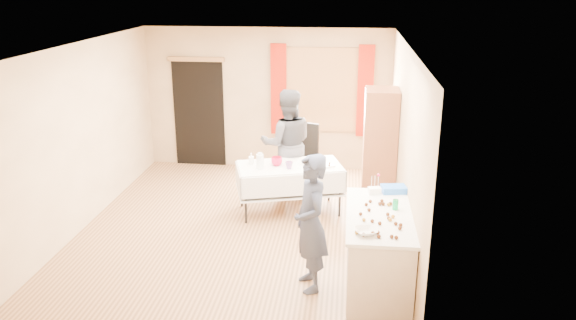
# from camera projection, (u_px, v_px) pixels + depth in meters

# --- Properties ---
(floor) EXTENTS (4.50, 5.50, 0.02)m
(floor) POSITION_uv_depth(u_px,v_px,m) (241.00, 227.00, 8.15)
(floor) COLOR #9E7047
(floor) RESTS_ON ground
(ceiling) EXTENTS (4.50, 5.50, 0.02)m
(ceiling) POSITION_uv_depth(u_px,v_px,m) (236.00, 45.00, 7.33)
(ceiling) COLOR white
(ceiling) RESTS_ON floor
(wall_back) EXTENTS (4.50, 0.02, 2.60)m
(wall_back) POSITION_uv_depth(u_px,v_px,m) (267.00, 99.00, 10.34)
(wall_back) COLOR tan
(wall_back) RESTS_ON floor
(wall_front) EXTENTS (4.50, 0.02, 2.60)m
(wall_front) POSITION_uv_depth(u_px,v_px,m) (180.00, 225.00, 5.13)
(wall_front) COLOR tan
(wall_front) RESTS_ON floor
(wall_left) EXTENTS (0.02, 5.50, 2.60)m
(wall_left) POSITION_uv_depth(u_px,v_px,m) (82.00, 136.00, 7.97)
(wall_left) COLOR tan
(wall_left) RESTS_ON floor
(wall_right) EXTENTS (0.02, 5.50, 2.60)m
(wall_right) POSITION_uv_depth(u_px,v_px,m) (405.00, 146.00, 7.50)
(wall_right) COLOR tan
(wall_right) RESTS_ON floor
(window_frame) EXTENTS (1.32, 0.06, 1.52)m
(window_frame) POSITION_uv_depth(u_px,v_px,m) (322.00, 90.00, 10.14)
(window_frame) COLOR olive
(window_frame) RESTS_ON wall_back
(window_pane) EXTENTS (1.20, 0.02, 1.40)m
(window_pane) POSITION_uv_depth(u_px,v_px,m) (322.00, 90.00, 10.12)
(window_pane) COLOR white
(window_pane) RESTS_ON wall_back
(curtain_left) EXTENTS (0.28, 0.06, 1.65)m
(curtain_left) POSITION_uv_depth(u_px,v_px,m) (279.00, 90.00, 10.17)
(curtain_left) COLOR #A41909
(curtain_left) RESTS_ON wall_back
(curtain_right) EXTENTS (0.28, 0.06, 1.65)m
(curtain_right) POSITION_uv_depth(u_px,v_px,m) (365.00, 91.00, 10.01)
(curtain_right) COLOR #A41909
(curtain_right) RESTS_ON wall_back
(doorway) EXTENTS (0.95, 0.04, 2.00)m
(doorway) POSITION_uv_depth(u_px,v_px,m) (199.00, 113.00, 10.54)
(doorway) COLOR black
(doorway) RESTS_ON floor
(door_lintel) EXTENTS (1.05, 0.06, 0.08)m
(door_lintel) POSITION_uv_depth(u_px,v_px,m) (196.00, 59.00, 10.20)
(door_lintel) COLOR olive
(door_lintel) RESTS_ON wall_back
(cabinet) EXTENTS (0.50, 0.60, 1.86)m
(cabinet) POSITION_uv_depth(u_px,v_px,m) (379.00, 149.00, 8.63)
(cabinet) COLOR brown
(cabinet) RESTS_ON floor
(counter) EXTENTS (0.76, 1.59, 0.91)m
(counter) POSITION_uv_depth(u_px,v_px,m) (378.00, 250.00, 6.47)
(counter) COLOR beige
(counter) RESTS_ON floor
(party_table) EXTENTS (1.74, 1.22, 0.75)m
(party_table) POSITION_uv_depth(u_px,v_px,m) (290.00, 184.00, 8.54)
(party_table) COLOR black
(party_table) RESTS_ON floor
(chair) EXTENTS (0.59, 0.59, 1.10)m
(chair) POSITION_uv_depth(u_px,v_px,m) (301.00, 169.00, 9.58)
(chair) COLOR black
(chair) RESTS_ON floor
(girl) EXTENTS (0.83, 0.76, 1.62)m
(girl) POSITION_uv_depth(u_px,v_px,m) (311.00, 223.00, 6.33)
(girl) COLOR #272E45
(girl) RESTS_ON floor
(woman) EXTENTS (1.11, 0.99, 1.78)m
(woman) POSITION_uv_depth(u_px,v_px,m) (287.00, 144.00, 9.03)
(woman) COLOR black
(woman) RESTS_ON floor
(soda_can) EXTENTS (0.08, 0.08, 0.12)m
(soda_can) POSITION_uv_depth(u_px,v_px,m) (395.00, 205.00, 6.43)
(soda_can) COLOR #119147
(soda_can) RESTS_ON counter
(mixing_bowl) EXTENTS (0.36, 0.36, 0.06)m
(mixing_bowl) POSITION_uv_depth(u_px,v_px,m) (366.00, 231.00, 5.83)
(mixing_bowl) COLOR white
(mixing_bowl) RESTS_ON counter
(foam_block) EXTENTS (0.17, 0.13, 0.08)m
(foam_block) POSITION_uv_depth(u_px,v_px,m) (374.00, 191.00, 6.90)
(foam_block) COLOR white
(foam_block) RESTS_ON counter
(blue_basket) EXTENTS (0.33, 0.25, 0.08)m
(blue_basket) POSITION_uv_depth(u_px,v_px,m) (394.00, 189.00, 6.95)
(blue_basket) COLOR blue
(blue_basket) RESTS_ON counter
(pitcher) EXTENTS (0.12, 0.12, 0.22)m
(pitcher) POSITION_uv_depth(u_px,v_px,m) (260.00, 162.00, 8.27)
(pitcher) COLOR silver
(pitcher) RESTS_ON party_table
(cup_red) EXTENTS (0.29, 0.29, 0.13)m
(cup_red) POSITION_uv_depth(u_px,v_px,m) (277.00, 161.00, 8.42)
(cup_red) COLOR red
(cup_red) RESTS_ON party_table
(cup_rainbow) EXTENTS (0.18, 0.18, 0.10)m
(cup_rainbow) POSITION_uv_depth(u_px,v_px,m) (289.00, 165.00, 8.29)
(cup_rainbow) COLOR red
(cup_rainbow) RESTS_ON party_table
(small_bowl) EXTENTS (0.31, 0.31, 0.05)m
(small_bowl) POSITION_uv_depth(u_px,v_px,m) (306.00, 161.00, 8.56)
(small_bowl) COLOR white
(small_bowl) RESTS_ON party_table
(pastry_tray) EXTENTS (0.34, 0.32, 0.02)m
(pastry_tray) POSITION_uv_depth(u_px,v_px,m) (324.00, 166.00, 8.40)
(pastry_tray) COLOR white
(pastry_tray) RESTS_ON party_table
(bottle) EXTENTS (0.10, 0.10, 0.17)m
(bottle) POSITION_uv_depth(u_px,v_px,m) (251.00, 158.00, 8.50)
(bottle) COLOR white
(bottle) RESTS_ON party_table
(cake_balls) EXTENTS (0.51, 1.02, 0.04)m
(cake_balls) POSITION_uv_depth(u_px,v_px,m) (381.00, 219.00, 6.16)
(cake_balls) COLOR #3F2314
(cake_balls) RESTS_ON counter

